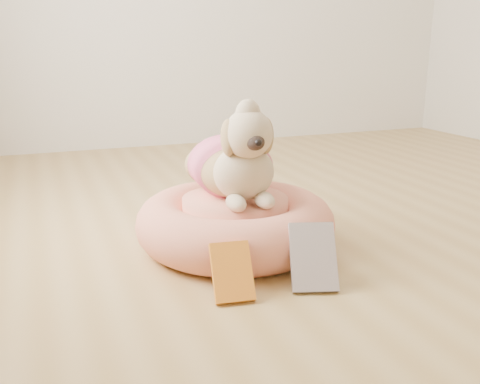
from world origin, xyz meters
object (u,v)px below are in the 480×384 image
object	(u,v)px
dog	(235,146)
book_white	(313,257)
book_yellow	(232,272)
pet_bed	(235,223)

from	to	relation	value
dog	book_white	bearing A→B (deg)	-73.82
book_white	book_yellow	bearing A→B (deg)	-166.22
pet_bed	book_white	size ratio (longest dim) A/B	3.37
pet_bed	dog	xyz separation A→B (m)	(0.00, 0.01, 0.29)
book_yellow	book_white	world-z (taller)	book_white
dog	book_white	distance (m)	0.53
book_yellow	pet_bed	bearing A→B (deg)	76.07
book_white	dog	bearing A→B (deg)	121.65
book_yellow	book_white	bearing A→B (deg)	3.94
pet_bed	book_white	world-z (taller)	book_white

